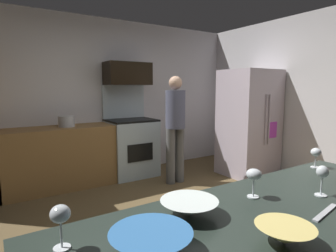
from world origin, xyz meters
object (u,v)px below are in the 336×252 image
Objects in this scene: microwave at (128,74)px; mixing_bowl_prep at (189,208)px; stock_pot at (66,121)px; wine_glass_far at (254,176)px; refrigerator at (249,123)px; mixing_bowl_small at (151,242)px; wine_glass_extra at (60,216)px; oven_range at (131,145)px; person_cook at (175,124)px; wine_glass_mid at (322,174)px; wine_glass_near at (316,153)px; mixing_bowl_large at (284,235)px.

microwave reaches higher than mixing_bowl_prep.
stock_pot reaches higher than mixing_bowl_prep.
refrigerator is at bearing 41.63° from wine_glass_far.
wine_glass_extra is at bearing 143.09° from mixing_bowl_small.
refrigerator is (1.71, -1.10, -0.82)m from microwave.
mixing_bowl_small is (-1.55, -3.53, -0.76)m from microwave.
refrigerator is 4.17m from wine_glass_extra.
oven_range is at bearing 61.08° from wine_glass_extra.
person_cook is at bearing 63.77° from wine_glass_far.
mixing_bowl_small is at bearing -36.91° from wine_glass_extra.
wine_glass_far is at bearing -104.31° from microwave.
wine_glass_extra is (-3.51, -2.24, 0.14)m from refrigerator.
wine_glass_mid is (-0.55, -3.48, 0.50)m from oven_range.
microwave is 3.85m from wine_glass_extra.
wine_glass_mid is (-0.95, -2.75, 0.10)m from person_cook.
mixing_bowl_prep is at bearing 178.09° from wine_glass_far.
mixing_bowl_small is at bearing -98.54° from stock_pot.
wine_glass_near is 1.74m from wine_glass_extra.
microwave is at bearing 88.92° from wine_glass_near.
refrigerator is at bearing 36.74° from mixing_bowl_small.
stock_pot reaches higher than mixing_bowl_small.
microwave is at bearing 147.33° from refrigerator.
person_cook is at bearing -26.97° from stock_pot.
mixing_bowl_small is at bearing -168.10° from wine_glass_far.
wine_glass_far is at bearing -170.71° from wine_glass_near.
mixing_bowl_prep is 0.75m from wine_glass_mid.
mixing_bowl_small is at bearing -150.80° from mixing_bowl_prep.
person_cook is (-1.31, 0.29, 0.04)m from refrigerator.
refrigerator is 3.87m from mixing_bowl_large.
person_cook is at bearing -63.43° from microwave.
stock_pot reaches higher than wine_glass_near.
mixing_bowl_prep is at bearing -3.36° from wine_glass_extra.
wine_glass_mid is at bearing -29.41° from wine_glass_far.
oven_range is at bearing -0.32° from stock_pot.
wine_glass_extra is (-1.80, -3.34, -0.68)m from microwave.
wine_glass_extra is (-0.25, 0.19, 0.08)m from mixing_bowl_small.
wine_glass_near is (-0.47, -2.44, 0.08)m from person_cook.
wine_glass_near is 0.81m from wine_glass_far.
wine_glass_far is (0.25, 0.36, 0.08)m from mixing_bowl_large.
mixing_bowl_large is 0.83× the size of mixing_bowl_prep.
microwave is 4.61× the size of wine_glass_extra.
wine_glass_far is (-0.32, 0.18, -0.00)m from wine_glass_mid.
mixing_bowl_small is (-3.26, -2.43, 0.06)m from refrigerator.
wine_glass_near is (1.05, 0.49, 0.07)m from mixing_bowl_large.
wine_glass_far is 0.94m from wine_glass_extra.
oven_range is 3.21m from wine_glass_near.
mixing_bowl_small is (-0.43, 0.21, 0.00)m from mixing_bowl_large.
mixing_bowl_small is 1.91× the size of wine_glass_far.
oven_range reaches higher than mixing_bowl_prep.
microwave is 1.19m from person_cook.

